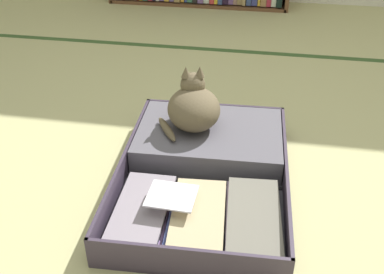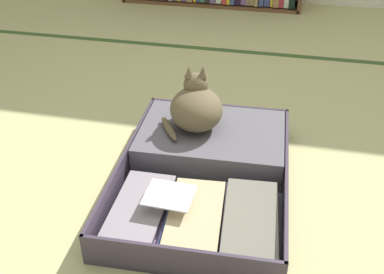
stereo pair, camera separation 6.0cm
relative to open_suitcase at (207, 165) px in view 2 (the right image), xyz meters
name	(u,v)px [view 2 (the right image)]	position (x,y,z in m)	size (l,w,h in m)	color
ground_plane	(225,178)	(0.07, 0.00, -0.05)	(10.00, 10.00, 0.00)	tan
tatami_border	(257,53)	(0.07, 1.29, -0.05)	(4.80, 0.05, 0.00)	#355227
open_suitcase	(207,165)	(0.00, 0.00, 0.00)	(0.66, 0.92, 0.12)	#3C3143
black_cat	(196,107)	(-0.08, 0.18, 0.16)	(0.30, 0.31, 0.25)	brown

